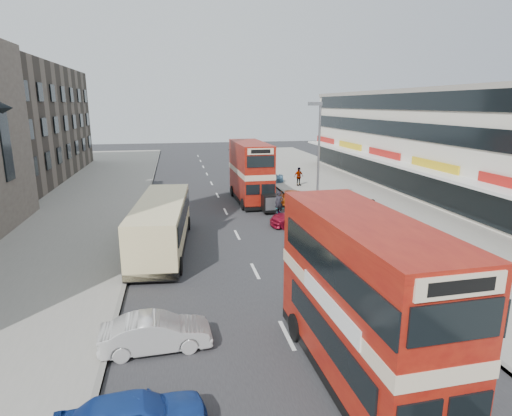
{
  "coord_description": "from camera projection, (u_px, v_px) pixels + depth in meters",
  "views": [
    {
      "loc": [
        -3.63,
        -10.95,
        7.98
      ],
      "look_at": [
        -0.22,
        6.6,
        3.55
      ],
      "focal_mm": 29.52,
      "sensor_mm": 36.0,
      "label": 1
    }
  ],
  "objects": [
    {
      "name": "pedestrian_near",
      "position": [
        370.0,
        214.0,
        27.1
      ],
      "size": [
        0.79,
        0.61,
        1.94
      ],
      "primitive_type": "imported",
      "rotation": [
        0.0,
        0.0,
        3.33
      ],
      "color": "gray",
      "rests_on": "pavement_right"
    },
    {
      "name": "car_right_b",
      "position": [
        287.0,
        198.0,
        34.03
      ],
      "size": [
        4.42,
        2.4,
        1.18
      ],
      "primitive_type": "imported",
      "rotation": [
        0.0,
        0.0,
        -1.68
      ],
      "color": "#DF5C16",
      "rests_on": "ground"
    },
    {
      "name": "kerb_left",
      "position": [
        143.0,
        215.0,
        30.94
      ],
      "size": [
        0.2,
        90.0,
        0.16
      ],
      "primitive_type": "cube",
      "color": "gray",
      "rests_on": "ground"
    },
    {
      "name": "pavement_left",
      "position": [
        58.0,
        219.0,
        29.85
      ],
      "size": [
        12.0,
        90.0,
        0.15
      ],
      "primitive_type": "cube",
      "color": "gray",
      "rests_on": "ground"
    },
    {
      "name": "ground",
      "position": [
        304.0,
        369.0,
        13.03
      ],
      "size": [
        160.0,
        160.0,
        0.0
      ],
      "primitive_type": "plane",
      "color": "#28282B",
      "rests_on": "ground"
    },
    {
      "name": "kerb_right",
      "position": [
        302.0,
        207.0,
        33.19
      ],
      "size": [
        0.2,
        90.0,
        0.16
      ],
      "primitive_type": "cube",
      "color": "gray",
      "rests_on": "ground"
    },
    {
      "name": "coach",
      "position": [
        162.0,
        223.0,
        23.34
      ],
      "size": [
        3.36,
        10.07,
        2.62
      ],
      "rotation": [
        0.0,
        0.0,
        -0.09
      ],
      "color": "black",
      "rests_on": "ground"
    },
    {
      "name": "car_left_front",
      "position": [
        156.0,
        333.0,
        13.96
      ],
      "size": [
        3.69,
        1.44,
        1.2
      ],
      "primitive_type": "imported",
      "rotation": [
        0.0,
        0.0,
        1.62
      ],
      "color": "silver",
      "rests_on": "ground"
    },
    {
      "name": "bus_main",
      "position": [
        363.0,
        301.0,
        11.99
      ],
      "size": [
        2.66,
        8.77,
        4.81
      ],
      "rotation": [
        0.0,
        0.0,
        3.18
      ],
      "color": "black",
      "rests_on": "ground"
    },
    {
      "name": "commercial_row",
      "position": [
        450.0,
        143.0,
        36.55
      ],
      "size": [
        9.9,
        46.2,
        9.3
      ],
      "color": "silver",
      "rests_on": "ground"
    },
    {
      "name": "pavement_right",
      "position": [
        372.0,
        204.0,
        34.28
      ],
      "size": [
        12.0,
        90.0,
        0.15
      ],
      "primitive_type": "cube",
      "color": "gray",
      "rests_on": "ground"
    },
    {
      "name": "bus_second",
      "position": [
        251.0,
        172.0,
        34.74
      ],
      "size": [
        2.55,
        8.71,
        4.79
      ],
      "rotation": [
        0.0,
        0.0,
        3.16
      ],
      "color": "black",
      "rests_on": "ground"
    },
    {
      "name": "street_lamp",
      "position": [
        318.0,
        150.0,
        30.23
      ],
      "size": [
        1.0,
        0.2,
        8.12
      ],
      "color": "slate",
      "rests_on": "ground"
    },
    {
      "name": "cyclist",
      "position": [
        279.0,
        210.0,
        29.93
      ],
      "size": [
        0.77,
        1.75,
        1.99
      ],
      "rotation": [
        0.0,
        0.0,
        -0.1
      ],
      "color": "gray",
      "rests_on": "ground"
    },
    {
      "name": "pedestrian_far",
      "position": [
        299.0,
        176.0,
        41.32
      ],
      "size": [
        1.15,
        0.75,
        1.81
      ],
      "primitive_type": "imported",
      "rotation": [
        0.0,
        0.0,
        0.31
      ],
      "color": "gray",
      "rests_on": "pavement_right"
    },
    {
      "name": "car_right_c",
      "position": [
        265.0,
        178.0,
        43.15
      ],
      "size": [
        3.64,
        1.52,
        1.23
      ],
      "primitive_type": "imported",
      "rotation": [
        0.0,
        0.0,
        -1.55
      ],
      "color": "#578AAF",
      "rests_on": "ground"
    },
    {
      "name": "car_right_a",
      "position": [
        303.0,
        216.0,
        28.22
      ],
      "size": [
        4.57,
        1.94,
        1.32
      ],
      "primitive_type": "imported",
      "rotation": [
        0.0,
        0.0,
        -1.59
      ],
      "color": "maroon",
      "rests_on": "ground"
    },
    {
      "name": "road_surface",
      "position": [
        226.0,
        212.0,
        32.08
      ],
      "size": [
        12.0,
        90.0,
        0.01
      ],
      "primitive_type": "cube",
      "color": "#28282B",
      "rests_on": "ground"
    }
  ]
}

